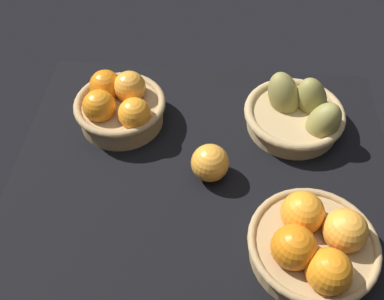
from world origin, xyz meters
The scene contains 5 objects.
market_tray centered at (0.00, 0.00, 1.50)cm, with size 84.00×72.00×3.00cm, color black.
basket_far_left centered at (-21.92, 18.05, 7.59)cm, with size 24.50×24.50×11.42cm.
basket_near_right centered at (20.47, -14.72, 8.06)cm, with size 21.57×21.57×11.94cm.
basket_near_left_pears centered at (-21.39, -16.62, 7.12)cm, with size 23.59×23.59×14.53cm.
loose_orange_front_gap centered at (-1.71, -0.24, 7.11)cm, with size 8.23×8.23×8.23cm, color #F49E33.
Camera 1 is at (-2.82, 60.45, 82.56)cm, focal length 42.42 mm.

